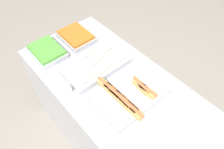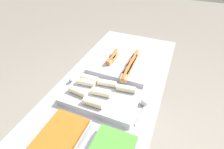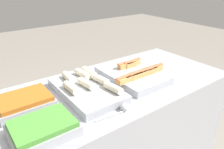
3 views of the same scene
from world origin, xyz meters
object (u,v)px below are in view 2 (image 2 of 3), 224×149
at_px(serving_spoon_near, 144,104).
at_px(serving_spoon_far, 71,82).
at_px(tray_hotdogs, 121,66).
at_px(tray_wraps, 100,96).
at_px(tray_side_back, 61,137).

height_order(serving_spoon_near, serving_spoon_far, same).
xyz_separation_m(tray_hotdogs, tray_wraps, (-0.37, 0.02, -0.00)).
height_order(tray_side_back, serving_spoon_far, tray_side_back).
bearing_deg(serving_spoon_far, serving_spoon_near, -90.59).
distance_m(tray_side_back, serving_spoon_far, 0.47).
height_order(tray_hotdogs, serving_spoon_near, tray_hotdogs).
xyz_separation_m(tray_wraps, serving_spoon_far, (0.05, 0.27, -0.02)).
distance_m(serving_spoon_near, serving_spoon_far, 0.56).
bearing_deg(tray_wraps, serving_spoon_far, 78.86).
distance_m(tray_hotdogs, serving_spoon_far, 0.43).
relative_size(tray_side_back, serving_spoon_far, 1.32).
xyz_separation_m(tray_hotdogs, serving_spoon_far, (-0.32, 0.29, -0.02)).
height_order(tray_wraps, serving_spoon_near, tray_wraps).
xyz_separation_m(tray_wraps, serving_spoon_near, (0.05, -0.29, -0.01)).
distance_m(tray_hotdogs, serving_spoon_near, 0.42).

